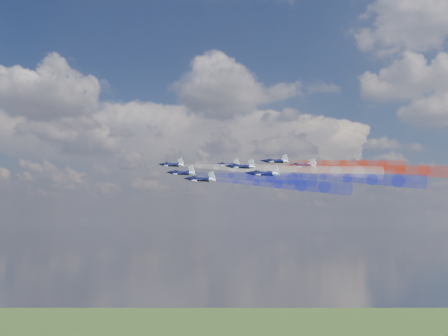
# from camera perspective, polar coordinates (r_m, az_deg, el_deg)

# --- Properties ---
(jet_lead) EXTENTS (12.82, 11.84, 5.30)m
(jet_lead) POSITION_cam_1_polar(r_m,az_deg,el_deg) (175.41, -5.34, 0.33)
(jet_lead) COLOR black
(trail_lead) EXTENTS (34.80, 15.98, 7.33)m
(trail_lead) POSITION_cam_1_polar(r_m,az_deg,el_deg) (162.66, 0.95, 0.04)
(trail_lead) COLOR silver
(jet_inner_left) EXTENTS (12.82, 11.84, 5.30)m
(jet_inner_left) POSITION_cam_1_polar(r_m,az_deg,el_deg) (158.33, -4.37, -0.51)
(jet_inner_left) COLOR black
(trail_inner_left) EXTENTS (34.80, 15.98, 7.33)m
(trail_inner_left) POSITION_cam_1_polar(r_m,az_deg,el_deg) (146.04, 2.73, -0.90)
(trail_inner_left) COLOR #171FC4
(jet_inner_right) EXTENTS (12.82, 11.84, 5.30)m
(jet_inner_right) POSITION_cam_1_polar(r_m,az_deg,el_deg) (174.75, 0.32, 0.30)
(jet_inner_right) COLOR black
(trail_inner_right) EXTENTS (34.80, 15.98, 7.33)m
(trail_inner_right) POSITION_cam_1_polar(r_m,az_deg,el_deg) (163.96, 7.01, 0.01)
(trail_inner_right) COLOR red
(jet_outer_left) EXTENTS (12.82, 11.84, 5.30)m
(jet_outer_left) POSITION_cam_1_polar(r_m,az_deg,el_deg) (145.47, -2.42, -1.15)
(jet_outer_left) COLOR black
(trail_outer_left) EXTENTS (34.80, 15.98, 7.33)m
(trail_outer_left) POSITION_cam_1_polar(r_m,az_deg,el_deg) (133.97, 5.52, -1.63)
(trail_outer_left) COLOR #171FC4
(jet_center_third) EXTENTS (12.82, 11.84, 5.30)m
(jet_center_third) POSITION_cam_1_polar(r_m,az_deg,el_deg) (159.08, 1.72, 0.15)
(jet_center_third) COLOR black
(trail_center_third) EXTENTS (34.80, 15.98, 7.33)m
(trail_center_third) POSITION_cam_1_polar(r_m,az_deg,el_deg) (148.91, 9.20, -0.18)
(trail_center_third) COLOR silver
(jet_outer_right) EXTENTS (12.82, 11.84, 5.30)m
(jet_outer_right) POSITION_cam_1_polar(r_m,az_deg,el_deg) (178.33, 5.25, 0.70)
(jet_outer_right) COLOR black
(trail_outer_right) EXTENTS (34.80, 15.98, 7.33)m
(trail_outer_right) POSITION_cam_1_polar(r_m,az_deg,el_deg) (169.29, 12.05, 0.44)
(trail_outer_right) COLOR red
(jet_rear_left) EXTENTS (12.82, 11.84, 5.30)m
(jet_rear_left) POSITION_cam_1_polar(r_m,az_deg,el_deg) (144.04, 3.99, -0.57)
(jet_rear_left) COLOR black
(trail_rear_left) EXTENTS (34.80, 15.98, 7.33)m
(trail_rear_left) POSITION_cam_1_polar(r_m,az_deg,el_deg) (134.86, 12.44, -0.99)
(trail_rear_left) COLOR #171FC4
(jet_rear_right) EXTENTS (12.82, 11.84, 5.30)m
(jet_rear_right) POSITION_cam_1_polar(r_m,az_deg,el_deg) (164.15, 7.95, 0.22)
(jet_rear_right) COLOR black
(trail_rear_right) EXTENTS (34.80, 15.98, 7.33)m
(trail_rear_right) POSITION_cam_1_polar(r_m,az_deg,el_deg) (156.24, 15.49, -0.10)
(trail_rear_right) COLOR red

